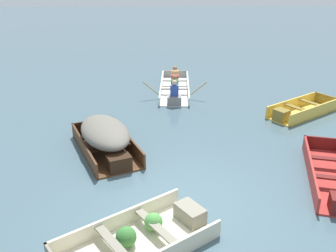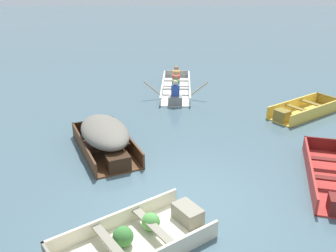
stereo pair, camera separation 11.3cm
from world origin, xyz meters
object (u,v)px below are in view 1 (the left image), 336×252
skiff_red_far_moored (331,177)px  rowboat_white_with_crew (175,88)px  dinghy_cream_foreground (142,237)px  skiff_yellow_near_moored (301,111)px  skiff_dark_varnish_mid_moored (105,135)px

skiff_red_far_moored → rowboat_white_with_crew: (-3.24, 6.41, 0.08)m
dinghy_cream_foreground → rowboat_white_with_crew: bearing=84.1°
skiff_yellow_near_moored → rowboat_white_with_crew: rowboat_white_with_crew is taller
skiff_yellow_near_moored → skiff_red_far_moored: bearing=-100.4°
dinghy_cream_foreground → rowboat_white_with_crew: size_ratio=0.81×
dinghy_cream_foreground → skiff_dark_varnish_mid_moored: skiff_dark_varnish_mid_moored is taller
skiff_yellow_near_moored → skiff_red_far_moored: size_ratio=0.86×
skiff_red_far_moored → dinghy_cream_foreground: bearing=-154.8°
skiff_red_far_moored → rowboat_white_with_crew: bearing=116.8°
skiff_red_far_moored → rowboat_white_with_crew: rowboat_white_with_crew is taller
dinghy_cream_foreground → skiff_red_far_moored: bearing=25.2°
dinghy_cream_foreground → skiff_yellow_near_moored: dinghy_cream_foreground is taller
skiff_dark_varnish_mid_moored → skiff_red_far_moored: 5.44m
skiff_yellow_near_moored → skiff_red_far_moored: (-0.75, -4.10, -0.01)m
skiff_dark_varnish_mid_moored → skiff_red_far_moored: skiff_dark_varnish_mid_moored is taller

